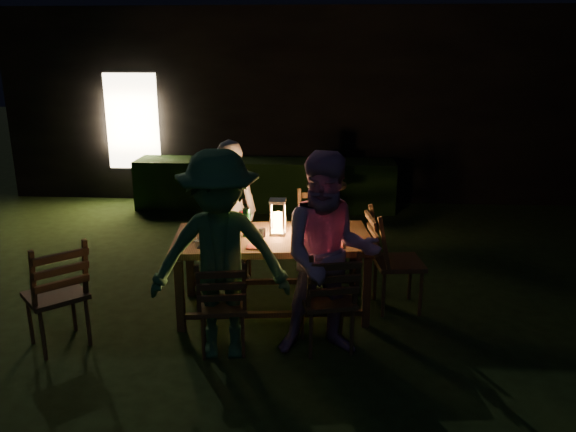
# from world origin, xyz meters

# --- Properties ---
(garden_envelope) EXTENTS (40.00, 40.00, 3.20)m
(garden_envelope) POSITION_xyz_m (-0.01, 6.15, 1.58)
(garden_envelope) COLOR black
(garden_envelope) RESTS_ON ground
(dining_table) EXTENTS (1.99, 1.15, 0.79)m
(dining_table) POSITION_xyz_m (-0.01, -0.05, 0.71)
(dining_table) COLOR #4D3319
(dining_table) RESTS_ON ground
(chair_near_left) EXTENTS (0.48, 0.50, 0.92)m
(chair_near_left) POSITION_xyz_m (-0.37, -0.86, 0.28)
(chair_near_left) COLOR #4D3319
(chair_near_left) RESTS_ON ground
(chair_near_right) EXTENTS (0.54, 0.57, 0.99)m
(chair_near_right) POSITION_xyz_m (0.53, -0.76, 0.30)
(chair_near_right) COLOR #4D3319
(chair_near_right) RESTS_ON ground
(chair_far_left) EXTENTS (0.44, 0.48, 0.99)m
(chair_far_left) POSITION_xyz_m (-0.55, 0.67, 0.30)
(chair_far_left) COLOR #4D3319
(chair_far_left) RESTS_ON ground
(chair_far_right) EXTENTS (0.55, 0.58, 1.05)m
(chair_far_right) POSITION_xyz_m (0.44, 0.78, 0.32)
(chair_far_right) COLOR #4D3319
(chair_far_right) RESTS_ON ground
(chair_end) EXTENTS (0.57, 0.54, 1.07)m
(chair_end) POSITION_xyz_m (1.21, 0.09, 0.32)
(chair_end) COLOR #4D3319
(chair_end) RESTS_ON ground
(chair_spare) EXTENTS (0.68, 0.68, 1.04)m
(chair_spare) POSITION_xyz_m (-1.82, -0.88, 0.32)
(chair_spare) COLOR #4D3319
(chair_spare) RESTS_ON ground
(person_house_side) EXTENTS (0.63, 0.45, 1.61)m
(person_house_side) POSITION_xyz_m (-0.55, 0.71, 0.80)
(person_house_side) COLOR beige
(person_house_side) RESTS_ON ground
(person_opp_right) EXTENTS (0.92, 0.76, 1.76)m
(person_opp_right) POSITION_xyz_m (0.53, -0.81, 0.88)
(person_opp_right) COLOR #D491BA
(person_opp_right) RESTS_ON ground
(person_opp_left) EXTENTS (1.22, 0.79, 1.78)m
(person_opp_left) POSITION_xyz_m (-0.37, -0.91, 0.89)
(person_opp_left) COLOR #356A3A
(person_opp_left) RESTS_ON ground
(lantern) EXTENTS (0.16, 0.16, 0.35)m
(lantern) POSITION_xyz_m (0.03, 0.01, 0.94)
(lantern) COLOR white
(lantern) RESTS_ON dining_table
(plate_far_left) EXTENTS (0.25, 0.25, 0.01)m
(plate_far_left) POSITION_xyz_m (-0.58, 0.11, 0.79)
(plate_far_left) COLOR white
(plate_far_left) RESTS_ON dining_table
(plate_near_left) EXTENTS (0.25, 0.25, 0.01)m
(plate_near_left) POSITION_xyz_m (-0.53, -0.33, 0.79)
(plate_near_left) COLOR white
(plate_near_left) RESTS_ON dining_table
(plate_far_right) EXTENTS (0.25, 0.25, 0.01)m
(plate_far_right) POSITION_xyz_m (0.41, 0.22, 0.79)
(plate_far_right) COLOR white
(plate_far_right) RESTS_ON dining_table
(plate_near_right) EXTENTS (0.25, 0.25, 0.01)m
(plate_near_right) POSITION_xyz_m (0.46, -0.22, 0.79)
(plate_near_right) COLOR white
(plate_near_right) RESTS_ON dining_table
(wineglass_a) EXTENTS (0.06, 0.06, 0.18)m
(wineglass_a) POSITION_xyz_m (-0.34, 0.20, 0.88)
(wineglass_a) COLOR #59070F
(wineglass_a) RESTS_ON dining_table
(wineglass_b) EXTENTS (0.06, 0.06, 0.18)m
(wineglass_b) POSITION_xyz_m (-0.71, -0.25, 0.88)
(wineglass_b) COLOR #59070F
(wineglass_b) RESTS_ON dining_table
(wineglass_c) EXTENTS (0.06, 0.06, 0.18)m
(wineglass_c) POSITION_xyz_m (0.32, -0.29, 0.88)
(wineglass_c) COLOR #59070F
(wineglass_c) RESTS_ON dining_table
(wineglass_d) EXTENTS (0.06, 0.06, 0.18)m
(wineglass_d) POSITION_xyz_m (0.58, 0.20, 0.88)
(wineglass_d) COLOR #59070F
(wineglass_d) RESTS_ON dining_table
(wineglass_e) EXTENTS (0.06, 0.06, 0.18)m
(wineglass_e) POSITION_xyz_m (-0.08, -0.36, 0.88)
(wineglass_e) COLOR silver
(wineglass_e) RESTS_ON dining_table
(bottle_table) EXTENTS (0.07, 0.07, 0.28)m
(bottle_table) POSITION_xyz_m (-0.26, -0.08, 0.93)
(bottle_table) COLOR #0F471E
(bottle_table) RESTS_ON dining_table
(napkin_left) EXTENTS (0.18, 0.14, 0.01)m
(napkin_left) POSITION_xyz_m (-0.12, -0.38, 0.79)
(napkin_left) COLOR red
(napkin_left) RESTS_ON dining_table
(napkin_right) EXTENTS (0.18, 0.14, 0.01)m
(napkin_right) POSITION_xyz_m (0.57, -0.28, 0.79)
(napkin_right) COLOR red
(napkin_right) RESTS_ON dining_table
(phone) EXTENTS (0.14, 0.07, 0.01)m
(phone) POSITION_xyz_m (-0.59, -0.42, 0.79)
(phone) COLOR black
(phone) RESTS_ON dining_table
(side_table) EXTENTS (0.55, 0.55, 0.74)m
(side_table) POSITION_xyz_m (0.50, 2.41, 0.65)
(side_table) COLOR brown
(side_table) RESTS_ON ground
(ice_bucket) EXTENTS (0.30, 0.30, 0.22)m
(ice_bucket) POSITION_xyz_m (0.50, 2.41, 0.85)
(ice_bucket) COLOR #A5A8AD
(ice_bucket) RESTS_ON side_table
(bottle_bucket_a) EXTENTS (0.07, 0.07, 0.32)m
(bottle_bucket_a) POSITION_xyz_m (0.45, 2.37, 0.90)
(bottle_bucket_a) COLOR #0F471E
(bottle_bucket_a) RESTS_ON side_table
(bottle_bucket_b) EXTENTS (0.07, 0.07, 0.32)m
(bottle_bucket_b) POSITION_xyz_m (0.55, 2.45, 0.90)
(bottle_bucket_b) COLOR #0F471E
(bottle_bucket_b) RESTS_ON side_table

